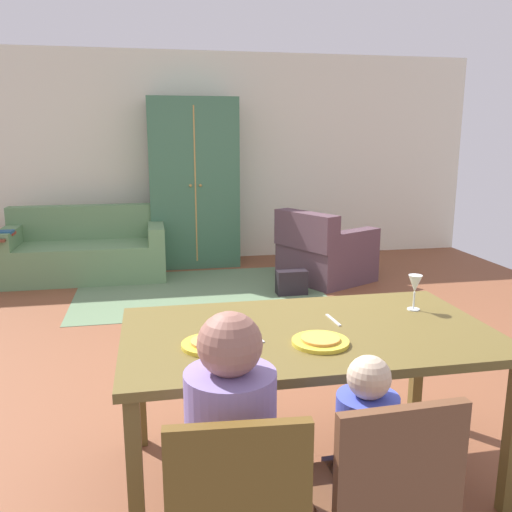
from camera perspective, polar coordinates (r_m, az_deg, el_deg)
The scene contains 20 objects.
ground_plane at distance 4.48m, azimuth -1.65°, elevation -9.10°, with size 7.48×6.29×0.02m, color brown.
back_wall at distance 7.34m, azimuth -5.86°, elevation 10.22°, with size 7.48×0.10×2.70m, color silver.
dining_table at distance 2.59m, azimuth 5.52°, elevation -9.19°, with size 1.72×0.98×0.76m.
plate_near_man at distance 2.36m, azimuth -4.82°, elevation -9.29°, with size 0.25×0.25×0.02m, color yellow.
pizza_near_man at distance 2.36m, azimuth -4.83°, elevation -8.95°, with size 0.17×0.17×0.01m, color #DB9547.
plate_near_child at distance 2.40m, azimuth 6.79°, elevation -8.98°, with size 0.25×0.25×0.02m, color yellow.
pizza_near_child at distance 2.39m, azimuth 6.80°, elevation -8.64°, with size 0.17×0.17×0.01m, color gold.
wine_glass at distance 2.91m, azimuth 16.39°, elevation -2.97°, with size 0.07×0.07×0.19m.
fork at distance 2.46m, azimuth 0.05°, elevation -8.49°, with size 0.02×0.15×0.01m, color silver.
knife at distance 2.70m, azimuth 8.13°, elevation -6.68°, with size 0.01×0.17×0.01m, color silver.
person_man at distance 1.99m, azimuth -2.70°, elevation -22.11°, with size 0.30×0.41×1.11m.
dining_chair_child at distance 1.98m, azimuth 13.09°, elevation -23.47°, with size 0.44×0.44×0.87m.
person_child at distance 2.14m, azimuth 10.91°, elevation -22.26°, with size 0.22×0.29×0.92m.
area_rug at distance 5.89m, azimuth -6.02°, elevation -3.67°, with size 2.60×1.80×0.01m, color #5F7957.
couch at distance 6.68m, azimuth -17.43°, elevation 0.40°, with size 1.81×0.86×0.82m.
armchair at distance 6.26m, azimuth 7.13°, elevation 0.26°, with size 1.15×1.15×0.82m.
armoire at distance 6.96m, azimuth -6.60°, elevation 7.60°, with size 1.10×0.59×2.10m.
book_lower at distance 6.53m, azimuth -25.01°, elevation 2.14°, with size 0.22×0.16×0.03m, color #A13625.
book_upper at distance 6.48m, azimuth -25.17°, elevation 2.29°, with size 0.22×0.16×0.03m, color #23527D.
handbag at distance 5.73m, azimuth 3.76°, elevation -2.79°, with size 0.32×0.16×0.26m, color black.
Camera 1 is at (-0.67, -3.57, 1.65)m, focal length 37.98 mm.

